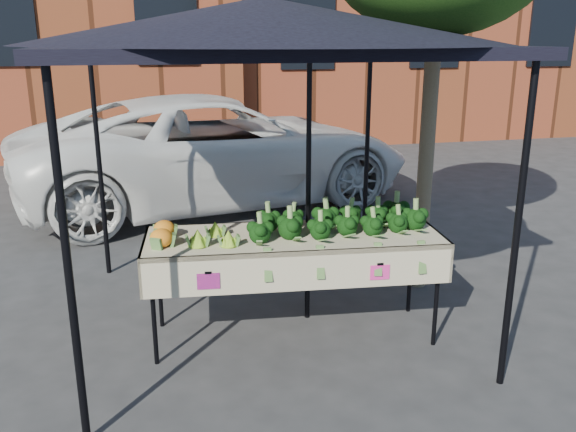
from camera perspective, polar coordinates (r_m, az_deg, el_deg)
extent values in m
plane|color=#2B2B2E|center=(5.30, -0.63, -10.78)|extent=(90.00, 90.00, 0.00)
cube|color=beige|center=(5.04, 0.53, -6.64)|extent=(2.47, 1.03, 0.90)
cube|color=#F22D8C|center=(4.47, -6.98, -6.45)|extent=(0.17, 0.01, 0.12)
cube|color=#EB2C94|center=(4.77, 8.90, -5.00)|extent=(0.17, 0.01, 0.12)
ellipsoid|color=black|center=(4.96, 4.51, -0.11)|extent=(1.52, 0.55, 0.23)
ellipsoid|color=#98C12D|center=(4.73, -7.26, -1.38)|extent=(0.41, 0.45, 0.18)
ellipsoid|color=orange|center=(4.79, -11.76, -1.49)|extent=(0.21, 0.41, 0.16)
imported|color=white|center=(9.00, -7.18, 19.61)|extent=(2.12, 2.96, 5.86)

